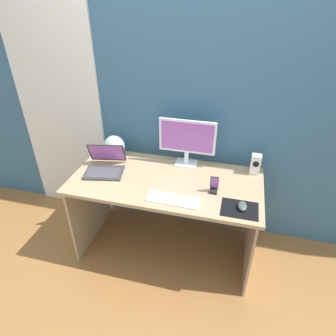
# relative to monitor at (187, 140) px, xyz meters

# --- Properties ---
(ground_plane) EXTENTS (8.00, 8.00, 0.00)m
(ground_plane) POSITION_rel_monitor_xyz_m (-0.11, -0.27, -0.97)
(ground_plane) COLOR #986434
(wall_back) EXTENTS (6.00, 0.04, 2.50)m
(wall_back) POSITION_rel_monitor_xyz_m (-0.11, 0.17, 0.28)
(wall_back) COLOR #396486
(wall_back) RESTS_ON ground_plane
(door_left) EXTENTS (0.82, 0.02, 2.02)m
(door_left) POSITION_rel_monitor_xyz_m (-1.22, 0.14, 0.04)
(door_left) COLOR white
(door_left) RESTS_ON ground_plane
(desk) EXTENTS (1.48, 0.72, 0.75)m
(desk) POSITION_rel_monitor_xyz_m (-0.11, -0.27, -0.38)
(desk) COLOR tan
(desk) RESTS_ON ground_plane
(monitor) EXTENTS (0.46, 0.14, 0.40)m
(monitor) POSITION_rel_monitor_xyz_m (0.00, 0.00, 0.00)
(monitor) COLOR white
(monitor) RESTS_ON desk
(speaker_right) EXTENTS (0.08, 0.07, 0.17)m
(speaker_right) POSITION_rel_monitor_xyz_m (0.56, -0.01, -0.14)
(speaker_right) COLOR white
(speaker_right) RESTS_ON desk
(laptop) EXTENTS (0.35, 0.35, 0.21)m
(laptop) POSITION_rel_monitor_xyz_m (-0.62, -0.27, -0.18)
(laptop) COLOR #393838
(laptop) RESTS_ON desk
(fishbowl) EXTENTS (0.19, 0.19, 0.19)m
(fishbowl) POSITION_rel_monitor_xyz_m (-0.65, 0.00, -0.14)
(fishbowl) COLOR silver
(fishbowl) RESTS_ON desk
(keyboard_external) EXTENTS (0.38, 0.14, 0.01)m
(keyboard_external) POSITION_rel_monitor_xyz_m (0.01, -0.51, -0.22)
(keyboard_external) COLOR white
(keyboard_external) RESTS_ON desk
(mousepad) EXTENTS (0.25, 0.20, 0.00)m
(mousepad) POSITION_rel_monitor_xyz_m (0.47, -0.49, -0.22)
(mousepad) COLOR black
(mousepad) RESTS_ON desk
(mouse) EXTENTS (0.07, 0.11, 0.04)m
(mouse) POSITION_rel_monitor_xyz_m (0.48, -0.48, -0.20)
(mouse) COLOR #49564F
(mouse) RESTS_ON mousepad
(phone_in_dock) EXTENTS (0.06, 0.06, 0.14)m
(phone_in_dock) POSITION_rel_monitor_xyz_m (0.27, -0.34, -0.18)
(phone_in_dock) COLOR black
(phone_in_dock) RESTS_ON desk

